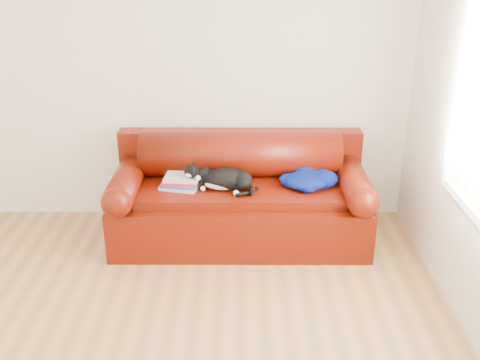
# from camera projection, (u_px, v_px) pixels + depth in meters

# --- Properties ---
(ground) EXTENTS (4.50, 4.50, 0.00)m
(ground) POSITION_uv_depth(u_px,v_px,m) (114.00, 355.00, 3.46)
(ground) COLOR olive
(ground) RESTS_ON ground
(room_shell) EXTENTS (4.52, 4.02, 2.61)m
(room_shell) POSITION_uv_depth(u_px,v_px,m) (110.00, 88.00, 2.82)
(room_shell) COLOR beige
(room_shell) RESTS_ON ground
(sofa_base) EXTENTS (2.10, 0.90, 0.50)m
(sofa_base) POSITION_uv_depth(u_px,v_px,m) (240.00, 213.00, 4.74)
(sofa_base) COLOR #3E0C02
(sofa_base) RESTS_ON ground
(sofa_back) EXTENTS (2.10, 1.01, 0.88)m
(sofa_back) POSITION_uv_depth(u_px,v_px,m) (240.00, 169.00, 4.84)
(sofa_back) COLOR #3E0C02
(sofa_back) RESTS_ON ground
(book_stack) EXTENTS (0.35, 0.30, 0.10)m
(book_stack) POSITION_uv_depth(u_px,v_px,m) (181.00, 182.00, 4.57)
(book_stack) COLOR beige
(book_stack) RESTS_ON sofa_base
(cat) EXTENTS (0.57, 0.36, 0.22)m
(cat) POSITION_uv_depth(u_px,v_px,m) (226.00, 179.00, 4.53)
(cat) COLOR black
(cat) RESTS_ON sofa_base
(blanket) EXTENTS (0.54, 0.44, 0.14)m
(blanket) POSITION_uv_depth(u_px,v_px,m) (308.00, 179.00, 4.59)
(blanket) COLOR #020B48
(blanket) RESTS_ON sofa_base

